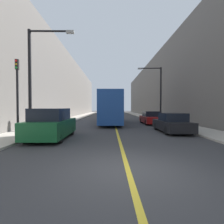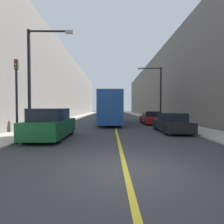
% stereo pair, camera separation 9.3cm
% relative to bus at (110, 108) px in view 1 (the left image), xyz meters
% --- Properties ---
extents(ground_plane, '(200.00, 200.00, 0.00)m').
position_rel_bus_xyz_m(ground_plane, '(0.51, -16.31, -1.90)').
color(ground_plane, '#38383A').
extents(sidewalk_left, '(2.67, 72.00, 0.12)m').
position_rel_bus_xyz_m(sidewalk_left, '(-6.17, 13.69, -1.84)').
color(sidewalk_left, '#B2AA9E').
rests_on(sidewalk_left, ground).
extents(sidewalk_right, '(2.67, 72.00, 0.12)m').
position_rel_bus_xyz_m(sidewalk_right, '(7.19, 13.69, -1.84)').
color(sidewalk_right, '#B2AA9E').
rests_on(sidewalk_right, ground).
extents(building_row_left, '(4.00, 72.00, 11.87)m').
position_rel_bus_xyz_m(building_row_left, '(-9.50, 13.69, 4.04)').
color(building_row_left, '#66605B').
rests_on(building_row_left, ground).
extents(building_row_right, '(4.00, 72.00, 11.90)m').
position_rel_bus_xyz_m(building_row_right, '(10.53, 13.69, 4.05)').
color(building_row_right, '#66605B').
rests_on(building_row_right, ground).
extents(road_center_line, '(0.16, 72.00, 0.01)m').
position_rel_bus_xyz_m(road_center_line, '(0.51, 13.69, -1.89)').
color(road_center_line, gold).
rests_on(road_center_line, ground).
extents(bus, '(2.42, 12.17, 3.57)m').
position_rel_bus_xyz_m(bus, '(0.00, 0.00, 0.00)').
color(bus, '#1E4793').
rests_on(bus, ground).
extents(parked_suv_left, '(2.02, 4.64, 1.85)m').
position_rel_bus_xyz_m(parked_suv_left, '(-3.60, -10.92, -1.04)').
color(parked_suv_left, '#145128').
rests_on(parked_suv_left, ground).
extents(car_right_near, '(1.87, 4.50, 1.49)m').
position_rel_bus_xyz_m(car_right_near, '(4.73, -8.27, -1.23)').
color(car_right_near, black).
rests_on(car_right_near, ground).
extents(car_right_mid, '(1.81, 4.71, 1.48)m').
position_rel_bus_xyz_m(car_right_mid, '(4.68, -1.38, -1.23)').
color(car_right_mid, maroon).
rests_on(car_right_mid, ground).
extents(street_lamp_left, '(2.92, 0.24, 6.71)m').
position_rel_bus_xyz_m(street_lamp_left, '(-4.83, -10.40, 2.14)').
color(street_lamp_left, black).
rests_on(street_lamp_left, sidewalk_left).
extents(street_lamp_right, '(2.92, 0.24, 6.67)m').
position_rel_bus_xyz_m(street_lamp_right, '(5.85, -0.34, 2.12)').
color(street_lamp_right, black).
rests_on(street_lamp_right, sidewalk_right).
extents(traffic_light, '(0.16, 0.18, 4.37)m').
position_rel_bus_xyz_m(traffic_light, '(-5.03, -12.10, 0.60)').
color(traffic_light, black).
rests_on(traffic_light, sidewalk_left).
extents(pedestrian, '(0.40, 0.26, 1.84)m').
position_rel_bus_xyz_m(pedestrian, '(-6.22, -7.97, -0.83)').
color(pedestrian, '#2D2D33').
rests_on(pedestrian, sidewalk_left).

